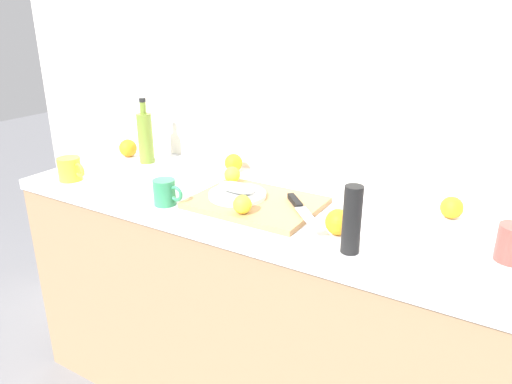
# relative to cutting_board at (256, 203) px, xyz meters

# --- Properties ---
(back_wall) EXTENTS (3.20, 0.05, 2.50)m
(back_wall) POSITION_rel_cutting_board_xyz_m (0.06, 0.37, 0.34)
(back_wall) COLOR white
(back_wall) RESTS_ON ground_plane
(kitchen_counter) EXTENTS (2.00, 0.60, 0.90)m
(kitchen_counter) POSITION_rel_cutting_board_xyz_m (0.06, 0.04, -0.46)
(kitchen_counter) COLOR #9E7A56
(kitchen_counter) RESTS_ON ground_plane
(cutting_board) EXTENTS (0.43, 0.32, 0.02)m
(cutting_board) POSITION_rel_cutting_board_xyz_m (0.00, 0.00, 0.00)
(cutting_board) COLOR tan
(cutting_board) RESTS_ON kitchen_counter
(white_plate) EXTENTS (0.20, 0.20, 0.01)m
(white_plate) POSITION_rel_cutting_board_xyz_m (-0.07, -0.01, 0.02)
(white_plate) COLOR white
(white_plate) RESTS_ON cutting_board
(fish_fillet) EXTENTS (0.15, 0.06, 0.04)m
(fish_fillet) POSITION_rel_cutting_board_xyz_m (-0.07, -0.01, 0.04)
(fish_fillet) COLOR #999E99
(fish_fillet) RESTS_ON white_plate
(chef_knife) EXTENTS (0.22, 0.23, 0.02)m
(chef_knife) POSITION_rel_cutting_board_xyz_m (0.17, 0.00, 0.02)
(chef_knife) COLOR silver
(chef_knife) RESTS_ON cutting_board
(lemon_0) EXTENTS (0.06, 0.06, 0.06)m
(lemon_0) POSITION_rel_cutting_board_xyz_m (0.02, -0.12, 0.04)
(lemon_0) COLOR yellow
(lemon_0) RESTS_ON cutting_board
(lemon_1) EXTENTS (0.06, 0.06, 0.06)m
(lemon_1) POSITION_rel_cutting_board_xyz_m (-0.17, 0.11, 0.04)
(lemon_1) COLOR yellow
(lemon_1) RESTS_ON cutting_board
(olive_oil_bottle) EXTENTS (0.06, 0.06, 0.28)m
(olive_oil_bottle) POSITION_rel_cutting_board_xyz_m (-0.67, 0.18, 0.11)
(olive_oil_bottle) COLOR olive
(olive_oil_bottle) RESTS_ON kitchen_counter
(coffee_mug_1) EXTENTS (0.12, 0.08, 0.09)m
(coffee_mug_1) POSITION_rel_cutting_board_xyz_m (-0.27, -0.15, 0.04)
(coffee_mug_1) COLOR #338C59
(coffee_mug_1) RESTS_ON kitchen_counter
(coffee_mug_2) EXTENTS (0.13, 0.09, 0.09)m
(coffee_mug_2) POSITION_rel_cutting_board_xyz_m (-0.76, -0.15, 0.04)
(coffee_mug_2) COLOR yellow
(coffee_mug_2) RESTS_ON kitchen_counter
(orange_0) EXTENTS (0.08, 0.08, 0.08)m
(orange_0) POSITION_rel_cutting_board_xyz_m (0.33, -0.07, 0.03)
(orange_0) COLOR orange
(orange_0) RESTS_ON kitchen_counter
(orange_1) EXTENTS (0.08, 0.08, 0.08)m
(orange_1) POSITION_rel_cutting_board_xyz_m (-0.80, 0.20, 0.03)
(orange_1) COLOR orange
(orange_1) RESTS_ON kitchen_counter
(orange_2) EXTENTS (0.07, 0.07, 0.07)m
(orange_2) POSITION_rel_cutting_board_xyz_m (0.59, 0.24, 0.03)
(orange_2) COLOR orange
(orange_2) RESTS_ON kitchen_counter
(orange_3) EXTENTS (0.07, 0.07, 0.07)m
(orange_3) POSITION_rel_cutting_board_xyz_m (-0.27, 0.27, 0.03)
(orange_3) COLOR orange
(orange_3) RESTS_ON kitchen_counter
(pepper_mill) EXTENTS (0.05, 0.05, 0.20)m
(pepper_mill) POSITION_rel_cutting_board_xyz_m (0.40, -0.15, 0.09)
(pepper_mill) COLOR black
(pepper_mill) RESTS_ON kitchen_counter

